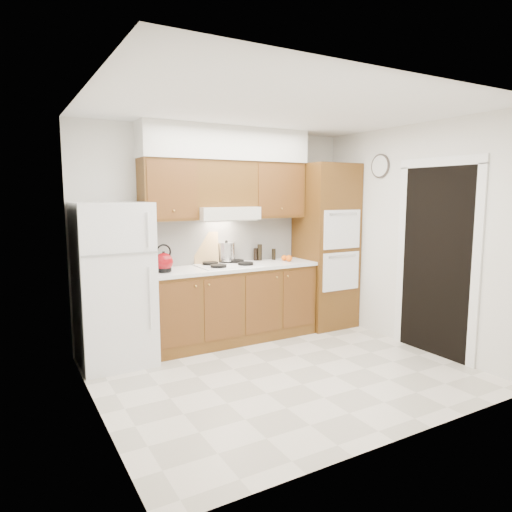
{
  "coord_description": "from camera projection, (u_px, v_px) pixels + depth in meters",
  "views": [
    {
      "loc": [
        -2.44,
        -3.72,
        1.81
      ],
      "look_at": [
        -0.06,
        0.45,
        1.15
      ],
      "focal_mm": 32.0,
      "sensor_mm": 36.0,
      "label": 1
    }
  ],
  "objects": [
    {
      "name": "backsplash",
      "position": [
        222.0,
        240.0,
        5.77
      ],
      "size": [
        2.11,
        0.03,
        0.56
      ],
      "primitive_type": "cube",
      "color": "white",
      "rests_on": "countertop"
    },
    {
      "name": "oven_cabinet",
      "position": [
        325.0,
        246.0,
        6.21
      ],
      "size": [
        0.7,
        0.65,
        2.2
      ],
      "primitive_type": "cube",
      "color": "brown",
      "rests_on": "floor"
    },
    {
      "name": "base_cabinets",
      "position": [
        232.0,
        305.0,
        5.62
      ],
      "size": [
        2.11,
        0.6,
        0.9
      ],
      "primitive_type": "cube",
      "color": "brown",
      "rests_on": "floor"
    },
    {
      "name": "doorway",
      "position": [
        436.0,
        262.0,
        5.07
      ],
      "size": [
        0.02,
        0.9,
        2.1
      ],
      "primitive_type": "cube",
      "color": "black",
      "rests_on": "floor"
    },
    {
      "name": "upper_cab_over_hood",
      "position": [
        223.0,
        184.0,
        5.52
      ],
      "size": [
        0.75,
        0.33,
        0.55
      ],
      "primitive_type": "cube",
      "color": "brown",
      "rests_on": "range_hood"
    },
    {
      "name": "range_hood",
      "position": [
        225.0,
        213.0,
        5.51
      ],
      "size": [
        0.75,
        0.45,
        0.15
      ],
      "primitive_type": "cube",
      "color": "silver",
      "rests_on": "wall_back"
    },
    {
      "name": "wall_left",
      "position": [
        93.0,
        259.0,
        3.58
      ],
      "size": [
        0.02,
        3.0,
        2.6
      ],
      "primitive_type": "cube",
      "color": "silver",
      "rests_on": "floor"
    },
    {
      "name": "countertop",
      "position": [
        232.0,
        267.0,
        5.55
      ],
      "size": [
        2.13,
        0.62,
        0.04
      ],
      "primitive_type": "cube",
      "color": "white",
      "rests_on": "base_cabinets"
    },
    {
      "name": "stock_pot",
      "position": [
        226.0,
        252.0,
        5.73
      ],
      "size": [
        0.28,
        0.28,
        0.22
      ],
      "primitive_type": "cylinder",
      "rotation": [
        0.0,
        0.0,
        0.43
      ],
      "color": "silver",
      "rests_on": "cooktop"
    },
    {
      "name": "wall_back",
      "position": [
        219.0,
        234.0,
        5.76
      ],
      "size": [
        3.6,
        0.02,
        2.6
      ],
      "primitive_type": "cube",
      "color": "silver",
      "rests_on": "floor"
    },
    {
      "name": "condiment_c",
      "position": [
        274.0,
        254.0,
        6.03
      ],
      "size": [
        0.05,
        0.05,
        0.15
      ],
      "primitive_type": "cylinder",
      "rotation": [
        0.0,
        0.0,
        -0.07
      ],
      "color": "black",
      "rests_on": "countertop"
    },
    {
      "name": "kettle",
      "position": [
        164.0,
        262.0,
        5.06
      ],
      "size": [
        0.24,
        0.24,
        0.21
      ],
      "primitive_type": "sphere",
      "rotation": [
        0.0,
        0.0,
        -0.17
      ],
      "color": "maroon",
      "rests_on": "countertop"
    },
    {
      "name": "cooktop",
      "position": [
        228.0,
        265.0,
        5.54
      ],
      "size": [
        0.74,
        0.5,
        0.01
      ],
      "primitive_type": "cube",
      "color": "white",
      "rests_on": "countertop"
    },
    {
      "name": "floor",
      "position": [
        283.0,
        373.0,
        4.64
      ],
      "size": [
        3.6,
        3.6,
        0.0
      ],
      "primitive_type": "plane",
      "color": "beige",
      "rests_on": "ground"
    },
    {
      "name": "wall_clock",
      "position": [
        380.0,
        166.0,
        5.7
      ],
      "size": [
        0.02,
        0.3,
        0.3
      ],
      "primitive_type": "cylinder",
      "rotation": [
        0.0,
        1.57,
        0.0
      ],
      "color": "#3F3833",
      "rests_on": "wall_right"
    },
    {
      "name": "condiment_b",
      "position": [
        256.0,
        254.0,
        5.95
      ],
      "size": [
        0.07,
        0.07,
        0.16
      ],
      "primitive_type": "cylinder",
      "rotation": [
        0.0,
        0.0,
        0.39
      ],
      "color": "black",
      "rests_on": "countertop"
    },
    {
      "name": "orange_near",
      "position": [
        289.0,
        258.0,
        5.86
      ],
      "size": [
        0.09,
        0.09,
        0.08
      ],
      "primitive_type": "sphere",
      "rotation": [
        0.0,
        0.0,
        -0.11
      ],
      "color": "#FE500D",
      "rests_on": "countertop"
    },
    {
      "name": "upper_cab_right",
      "position": [
        274.0,
        190.0,
        5.89
      ],
      "size": [
        0.73,
        0.33,
        0.7
      ],
      "primitive_type": "cube",
      "color": "brown",
      "rests_on": "wall_back"
    },
    {
      "name": "condiment_a",
      "position": [
        260.0,
        252.0,
        5.95
      ],
      "size": [
        0.07,
        0.07,
        0.21
      ],
      "primitive_type": "cylinder",
      "rotation": [
        0.0,
        0.0,
        0.21
      ],
      "color": "black",
      "rests_on": "countertop"
    },
    {
      "name": "ceiling",
      "position": [
        286.0,
        109.0,
        4.29
      ],
      "size": [
        3.6,
        3.6,
        0.0
      ],
      "primitive_type": "plane",
      "color": "white",
      "rests_on": "wall_back"
    },
    {
      "name": "cutting_board",
      "position": [
        206.0,
        248.0,
        5.63
      ],
      "size": [
        0.32,
        0.19,
        0.4
      ],
      "primitive_type": "cube",
      "rotation": [
        -0.21,
        0.0,
        -0.32
      ],
      "color": "tan",
      "rests_on": "countertop"
    },
    {
      "name": "fridge",
      "position": [
        114.0,
        284.0,
        4.82
      ],
      "size": [
        0.75,
        0.72,
        1.72
      ],
      "primitive_type": "cube",
      "color": "white",
      "rests_on": "floor"
    },
    {
      "name": "upper_cab_left",
      "position": [
        168.0,
        190.0,
        5.19
      ],
      "size": [
        0.63,
        0.33,
        0.7
      ],
      "primitive_type": "cube",
      "color": "brown",
      "rests_on": "wall_back"
    },
    {
      "name": "wall_right",
      "position": [
        413.0,
        237.0,
        5.35
      ],
      "size": [
        0.02,
        3.0,
        2.6
      ],
      "primitive_type": "cube",
      "color": "silver",
      "rests_on": "floor"
    },
    {
      "name": "soffit",
      "position": [
        227.0,
        144.0,
        5.46
      ],
      "size": [
        2.13,
        0.36,
        0.4
      ],
      "primitive_type": "cube",
      "color": "silver",
      "rests_on": "wall_back"
    },
    {
      "name": "orange_far",
      "position": [
        284.0,
        258.0,
        5.94
      ],
      "size": [
        0.09,
        0.09,
        0.07
      ],
      "primitive_type": "sphere",
      "rotation": [
        0.0,
        0.0,
        0.31
      ],
      "color": "#F04B0C",
      "rests_on": "countertop"
    }
  ]
}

